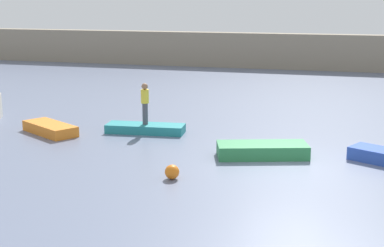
{
  "coord_description": "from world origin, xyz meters",
  "views": [
    {
      "loc": [
        2.01,
        -18.31,
        5.46
      ],
      "look_at": [
        -3.95,
        3.02,
        0.53
      ],
      "focal_mm": 53.93,
      "sensor_mm": 36.0,
      "label": 1
    }
  ],
  "objects_px": {
    "person_yellow_shirt": "(145,101)",
    "mooring_buoy": "(172,172)",
    "rowboat_teal": "(145,128)",
    "rowboat_green": "(262,150)",
    "rowboat_orange": "(50,129)"
  },
  "relations": [
    {
      "from": "person_yellow_shirt",
      "to": "mooring_buoy",
      "type": "height_order",
      "value": "person_yellow_shirt"
    },
    {
      "from": "rowboat_teal",
      "to": "rowboat_green",
      "type": "relative_size",
      "value": 1.03
    },
    {
      "from": "rowboat_green",
      "to": "person_yellow_shirt",
      "type": "xyz_separation_m",
      "value": [
        -5.13,
        2.31,
        1.06
      ]
    },
    {
      "from": "rowboat_orange",
      "to": "mooring_buoy",
      "type": "bearing_deg",
      "value": -2.37
    },
    {
      "from": "rowboat_orange",
      "to": "person_yellow_shirt",
      "type": "distance_m",
      "value": 3.99
    },
    {
      "from": "rowboat_teal",
      "to": "rowboat_green",
      "type": "height_order",
      "value": "rowboat_green"
    },
    {
      "from": "person_yellow_shirt",
      "to": "rowboat_teal",
      "type": "bearing_deg",
      "value": 153.43
    },
    {
      "from": "rowboat_orange",
      "to": "mooring_buoy",
      "type": "height_order",
      "value": "mooring_buoy"
    },
    {
      "from": "mooring_buoy",
      "to": "rowboat_orange",
      "type": "bearing_deg",
      "value": 146.59
    },
    {
      "from": "rowboat_orange",
      "to": "rowboat_green",
      "type": "xyz_separation_m",
      "value": [
        8.79,
        -1.13,
        0.03
      ]
    },
    {
      "from": "rowboat_orange",
      "to": "person_yellow_shirt",
      "type": "relative_size",
      "value": 1.56
    },
    {
      "from": "person_yellow_shirt",
      "to": "rowboat_green",
      "type": "bearing_deg",
      "value": -24.25
    },
    {
      "from": "rowboat_orange",
      "to": "rowboat_teal",
      "type": "height_order",
      "value": "rowboat_orange"
    },
    {
      "from": "rowboat_teal",
      "to": "person_yellow_shirt",
      "type": "relative_size",
      "value": 1.88
    },
    {
      "from": "rowboat_orange",
      "to": "rowboat_green",
      "type": "relative_size",
      "value": 0.85
    }
  ]
}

